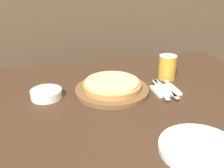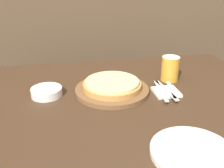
{
  "view_description": "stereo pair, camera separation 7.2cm",
  "coord_description": "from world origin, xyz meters",
  "px_view_note": "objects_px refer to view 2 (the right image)",
  "views": [
    {
      "loc": [
        -0.3,
        -0.92,
        1.28
      ],
      "look_at": [
        -0.03,
        0.11,
        0.8
      ],
      "focal_mm": 42.0,
      "sensor_mm": 36.0,
      "label": 1
    },
    {
      "loc": [
        -0.23,
        -0.94,
        1.28
      ],
      "look_at": [
        -0.03,
        0.11,
        0.8
      ],
      "focal_mm": 42.0,
      "sensor_mm": 36.0,
      "label": 2
    }
  ],
  "objects_px": {
    "dinner_plate": "(193,152)",
    "dinner_knife": "(166,90)",
    "fork": "(161,91)",
    "spoon": "(172,90)",
    "pizza_on_board": "(112,87)",
    "side_bowl": "(47,92)",
    "beer_glass": "(170,68)"
  },
  "relations": [
    {
      "from": "beer_glass",
      "to": "dinner_knife",
      "type": "height_order",
      "value": "beer_glass"
    },
    {
      "from": "beer_glass",
      "to": "dinner_plate",
      "type": "bearing_deg",
      "value": -105.21
    },
    {
      "from": "dinner_plate",
      "to": "fork",
      "type": "bearing_deg",
      "value": 82.47
    },
    {
      "from": "beer_glass",
      "to": "dinner_knife",
      "type": "relative_size",
      "value": 0.58
    },
    {
      "from": "side_bowl",
      "to": "dinner_knife",
      "type": "height_order",
      "value": "side_bowl"
    },
    {
      "from": "pizza_on_board",
      "to": "dinner_knife",
      "type": "distance_m",
      "value": 0.24
    },
    {
      "from": "dinner_plate",
      "to": "dinner_knife",
      "type": "relative_size",
      "value": 1.22
    },
    {
      "from": "beer_glass",
      "to": "dinner_knife",
      "type": "distance_m",
      "value": 0.16
    },
    {
      "from": "side_bowl",
      "to": "dinner_knife",
      "type": "relative_size",
      "value": 0.64
    },
    {
      "from": "beer_glass",
      "to": "fork",
      "type": "height_order",
      "value": "beer_glass"
    },
    {
      "from": "beer_glass",
      "to": "spoon",
      "type": "height_order",
      "value": "beer_glass"
    },
    {
      "from": "side_bowl",
      "to": "fork",
      "type": "distance_m",
      "value": 0.51
    },
    {
      "from": "side_bowl",
      "to": "dinner_plate",
      "type": "bearing_deg",
      "value": -47.83
    },
    {
      "from": "beer_glass",
      "to": "fork",
      "type": "xyz_separation_m",
      "value": [
        -0.1,
        -0.14,
        -0.05
      ]
    },
    {
      "from": "dinner_plate",
      "to": "spoon",
      "type": "bearing_deg",
      "value": 75.81
    },
    {
      "from": "dinner_knife",
      "to": "spoon",
      "type": "distance_m",
      "value": 0.02
    },
    {
      "from": "pizza_on_board",
      "to": "dinner_plate",
      "type": "xyz_separation_m",
      "value": [
        0.16,
        -0.47,
        -0.02
      ]
    },
    {
      "from": "dinner_plate",
      "to": "fork",
      "type": "height_order",
      "value": "dinner_plate"
    },
    {
      "from": "beer_glass",
      "to": "spoon",
      "type": "bearing_deg",
      "value": -108.17
    },
    {
      "from": "dinner_plate",
      "to": "fork",
      "type": "relative_size",
      "value": 1.23
    },
    {
      "from": "side_bowl",
      "to": "spoon",
      "type": "xyz_separation_m",
      "value": [
        0.55,
        -0.08,
        -0.0
      ]
    },
    {
      "from": "fork",
      "to": "spoon",
      "type": "distance_m",
      "value": 0.05
    },
    {
      "from": "dinner_plate",
      "to": "side_bowl",
      "type": "height_order",
      "value": "side_bowl"
    },
    {
      "from": "dinner_plate",
      "to": "dinner_knife",
      "type": "bearing_deg",
      "value": 79.1
    },
    {
      "from": "fork",
      "to": "beer_glass",
      "type": "bearing_deg",
      "value": 55.42
    },
    {
      "from": "dinner_plate",
      "to": "dinner_knife",
      "type": "distance_m",
      "value": 0.42
    },
    {
      "from": "fork",
      "to": "dinner_knife",
      "type": "bearing_deg",
      "value": -0.0
    },
    {
      "from": "beer_glass",
      "to": "fork",
      "type": "distance_m",
      "value": 0.18
    },
    {
      "from": "spoon",
      "to": "dinner_knife",
      "type": "bearing_deg",
      "value": -180.0
    },
    {
      "from": "pizza_on_board",
      "to": "spoon",
      "type": "height_order",
      "value": "pizza_on_board"
    },
    {
      "from": "side_bowl",
      "to": "spoon",
      "type": "bearing_deg",
      "value": -7.97
    },
    {
      "from": "dinner_plate",
      "to": "spoon",
      "type": "xyz_separation_m",
      "value": [
        0.1,
        0.41,
        0.01
      ]
    }
  ]
}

